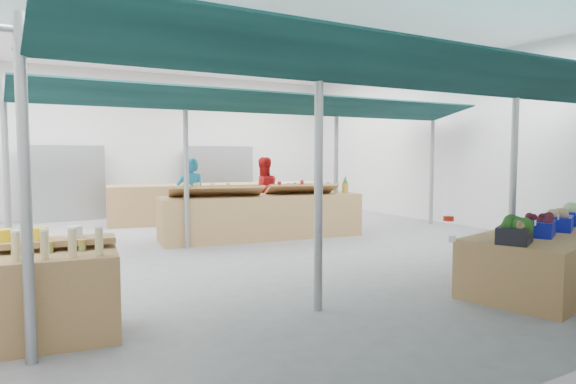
# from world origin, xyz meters

# --- Properties ---
(floor) EXTENTS (13.00, 13.00, 0.00)m
(floor) POSITION_xyz_m (0.00, 0.00, 0.00)
(floor) COLOR slate
(floor) RESTS_ON ground
(hall) EXTENTS (13.00, 13.00, 13.00)m
(hall) POSITION_xyz_m (0.00, 1.44, 2.65)
(hall) COLOR silver
(hall) RESTS_ON ground
(pole_grid) EXTENTS (10.00, 4.60, 3.00)m
(pole_grid) POSITION_xyz_m (0.75, -1.75, 1.81)
(pole_grid) COLOR gray
(pole_grid) RESTS_ON floor
(awnings) EXTENTS (9.50, 7.08, 0.30)m
(awnings) POSITION_xyz_m (0.75, -1.75, 2.78)
(awnings) COLOR black
(awnings) RESTS_ON pole_grid
(back_shelving_left) EXTENTS (2.00, 0.50, 2.00)m
(back_shelving_left) POSITION_xyz_m (-2.50, 6.00, 1.00)
(back_shelving_left) COLOR #B23F33
(back_shelving_left) RESTS_ON floor
(back_shelving_right) EXTENTS (2.00, 0.50, 2.00)m
(back_shelving_right) POSITION_xyz_m (2.00, 6.00, 1.00)
(back_shelving_right) COLOR #B23F33
(back_shelving_right) RESTS_ON floor
(bottle_shelf) EXTENTS (2.03, 1.39, 1.13)m
(bottle_shelf) POSITION_xyz_m (-4.11, -3.38, 0.46)
(bottle_shelf) COLOR olive
(bottle_shelf) RESTS_ON floor
(veg_counter) EXTENTS (4.07, 2.15, 0.75)m
(veg_counter) POSITION_xyz_m (2.75, -4.65, 0.38)
(veg_counter) COLOR olive
(veg_counter) RESTS_ON floor
(fruit_counter) EXTENTS (4.41, 1.65, 0.92)m
(fruit_counter) POSITION_xyz_m (0.78, 0.80, 0.46)
(fruit_counter) COLOR olive
(fruit_counter) RESTS_ON floor
(far_counter) EXTENTS (5.68, 2.23, 1.00)m
(far_counter) POSITION_xyz_m (1.00, 3.80, 0.50)
(far_counter) COLOR olive
(far_counter) RESTS_ON floor
(vendor_left) EXTENTS (0.68, 0.50, 1.72)m
(vendor_left) POSITION_xyz_m (-0.42, 1.90, 0.86)
(vendor_left) COLOR #166693
(vendor_left) RESTS_ON floor
(vendor_right) EXTENTS (0.92, 0.77, 1.72)m
(vendor_right) POSITION_xyz_m (1.38, 1.90, 0.86)
(vendor_right) COLOR red
(vendor_right) RESTS_ON floor
(crate_broccoli) EXTENTS (0.60, 0.54, 0.35)m
(crate_broccoli) POSITION_xyz_m (1.12, -5.03, 0.91)
(crate_broccoli) COLOR black
(crate_broccoli) RESTS_ON veg_counter
(crate_beets) EXTENTS (0.60, 0.54, 0.29)m
(crate_beets) POSITION_xyz_m (1.86, -4.86, 0.89)
(crate_beets) COLOR #0D148D
(crate_beets) RESTS_ON veg_counter
(crate_celeriac) EXTENTS (0.60, 0.54, 0.31)m
(crate_celeriac) POSITION_xyz_m (2.54, -4.70, 0.90)
(crate_celeriac) COLOR #0D148D
(crate_celeriac) RESTS_ON veg_counter
(crate_cabbage) EXTENTS (0.60, 0.54, 0.35)m
(crate_cabbage) POSITION_xyz_m (3.27, -4.52, 0.91)
(crate_cabbage) COLOR #0D148D
(crate_cabbage) RESTS_ON veg_counter
(sparrow) EXTENTS (0.12, 0.09, 0.11)m
(sparrow) POSITION_xyz_m (0.98, -5.20, 1.00)
(sparrow) COLOR brown
(sparrow) RESTS_ON crate_broccoli
(pole_ribbon) EXTENTS (0.12, 0.12, 0.28)m
(pole_ribbon) POSITION_xyz_m (0.13, -4.91, 1.08)
(pole_ribbon) COLOR #B3180B
(pole_ribbon) RESTS_ON pole_grid
(apple_heap_yellow) EXTENTS (2.02, 1.22, 0.27)m
(apple_heap_yellow) POSITION_xyz_m (-0.25, 0.85, 1.09)
(apple_heap_yellow) COLOR #997247
(apple_heap_yellow) RESTS_ON fruit_counter
(apple_heap_red) EXTENTS (1.64, 1.11, 0.27)m
(apple_heap_red) POSITION_xyz_m (1.63, 0.57, 1.09)
(apple_heap_red) COLOR #997247
(apple_heap_red) RESTS_ON fruit_counter
(pineapple) EXTENTS (0.14, 0.14, 0.39)m
(pineapple) POSITION_xyz_m (2.69, 0.41, 1.10)
(pineapple) COLOR #8C6019
(pineapple) RESTS_ON fruit_counter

